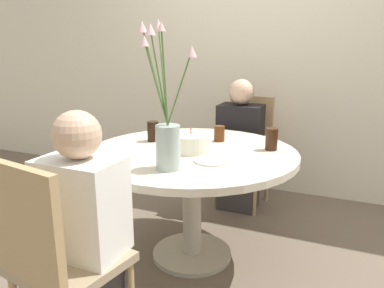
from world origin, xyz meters
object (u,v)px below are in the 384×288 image
(chair_far_back, at_px, (246,144))
(person_woman, at_px, (85,240))
(flower_vase, at_px, (166,127))
(chair_left_flank, at_px, (54,254))
(drink_glass_0, at_px, (219,134))
(person_boy, at_px, (240,150))
(birthday_cake, at_px, (191,143))
(side_plate, at_px, (212,161))
(drink_glass_1, at_px, (153,131))
(drink_glass_2, at_px, (272,139))

(chair_far_back, xyz_separation_m, person_woman, (-0.22, -1.84, -0.01))
(flower_vase, bearing_deg, chair_left_flank, -107.14)
(drink_glass_0, height_order, person_boy, person_boy)
(chair_left_flank, xyz_separation_m, person_boy, (0.23, 1.84, -0.01))
(person_boy, bearing_deg, person_woman, -96.93)
(birthday_cake, bearing_deg, side_plate, -37.36)
(birthday_cake, relative_size, person_woman, 0.23)
(side_plate, distance_m, drink_glass_1, 0.59)
(person_woman, bearing_deg, flower_vase, 70.52)
(chair_left_flank, bearing_deg, drink_glass_2, -107.15)
(drink_glass_0, xyz_separation_m, drink_glass_2, (0.36, -0.08, 0.02))
(chair_far_back, xyz_separation_m, drink_glass_1, (-0.40, -0.89, 0.26))
(birthday_cake, height_order, flower_vase, flower_vase)
(side_plate, bearing_deg, chair_far_back, 95.86)
(flower_vase, relative_size, person_woman, 0.69)
(person_woman, bearing_deg, chair_far_back, 83.32)
(chair_far_back, height_order, drink_glass_2, chair_far_back)
(chair_far_back, xyz_separation_m, person_boy, (-0.01, -0.16, -0.01))
(drink_glass_1, xyz_separation_m, person_woman, (0.18, -0.94, -0.27))
(side_plate, bearing_deg, birthday_cake, 142.64)
(chair_far_back, bearing_deg, drink_glass_2, -61.58)
(chair_far_back, relative_size, flower_vase, 1.23)
(drink_glass_1, bearing_deg, person_boy, 62.28)
(chair_left_flank, height_order, birthday_cake, chair_left_flank)
(drink_glass_2, relative_size, person_boy, 0.12)
(side_plate, relative_size, person_woman, 0.19)
(drink_glass_0, xyz_separation_m, person_woman, (-0.22, -1.12, -0.26))
(side_plate, xyz_separation_m, drink_glass_2, (0.25, 0.36, 0.06))
(drink_glass_2, xyz_separation_m, person_boy, (-0.38, 0.64, -0.27))
(flower_vase, bearing_deg, birthday_cake, 93.55)
(chair_far_back, relative_size, birthday_cake, 3.69)
(drink_glass_2, xyz_separation_m, person_woman, (-0.58, -1.03, -0.27))
(chair_left_flank, xyz_separation_m, flower_vase, (0.19, 0.62, 0.41))
(birthday_cake, distance_m, flower_vase, 0.39)
(drink_glass_0, xyz_separation_m, drink_glass_1, (-0.40, -0.17, 0.02))
(drink_glass_1, distance_m, person_boy, 0.87)
(drink_glass_0, distance_m, person_woman, 1.17)
(chair_far_back, xyz_separation_m, chair_left_flank, (-0.24, -1.99, 0.00))
(side_plate, xyz_separation_m, drink_glass_1, (-0.52, 0.27, 0.06))
(flower_vase, bearing_deg, person_boy, 88.13)
(chair_far_back, distance_m, flower_vase, 1.43)
(drink_glass_1, xyz_separation_m, drink_glass_2, (0.76, 0.09, 0.00))
(chair_left_flank, distance_m, side_plate, 0.93)
(chair_left_flank, relative_size, birthday_cake, 3.69)
(chair_left_flank, bearing_deg, birthday_cake, -89.99)
(birthday_cake, height_order, drink_glass_2, birthday_cake)
(drink_glass_1, bearing_deg, person_woman, -79.08)
(drink_glass_2, bearing_deg, person_woman, -119.30)
(drink_glass_1, bearing_deg, chair_far_back, 66.05)
(drink_glass_2, bearing_deg, chair_far_back, 114.43)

